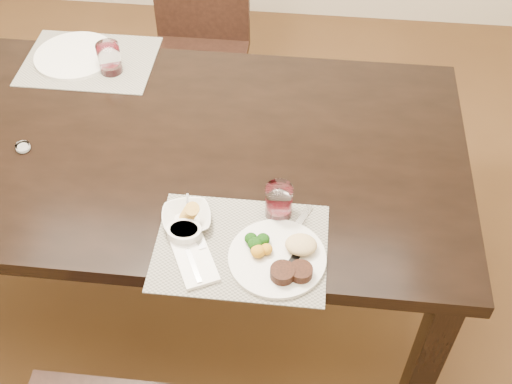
# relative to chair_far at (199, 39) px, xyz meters

# --- Properties ---
(ground_plane) EXTENTS (4.50, 4.50, 0.00)m
(ground_plane) POSITION_rel_chair_far_xyz_m (0.00, -0.93, -0.50)
(ground_plane) COLOR #402814
(ground_plane) RESTS_ON ground
(dining_table) EXTENTS (2.00, 1.00, 0.75)m
(dining_table) POSITION_rel_chair_far_xyz_m (0.00, -0.93, 0.16)
(dining_table) COLOR black
(dining_table) RESTS_ON ground
(chair_far) EXTENTS (0.42, 0.42, 0.90)m
(chair_far) POSITION_rel_chair_far_xyz_m (0.00, 0.00, 0.00)
(chair_far) COLOR black
(chair_far) RESTS_ON ground
(placemat_near) EXTENTS (0.46, 0.34, 0.00)m
(placemat_near) POSITION_rel_chair_far_xyz_m (0.35, -1.31, 0.25)
(placemat_near) COLOR gray
(placemat_near) RESTS_ON dining_table
(placemat_far) EXTENTS (0.46, 0.34, 0.00)m
(placemat_far) POSITION_rel_chair_far_xyz_m (-0.29, -0.54, 0.25)
(placemat_far) COLOR gray
(placemat_far) RESTS_ON dining_table
(dinner_plate) EXTENTS (0.26, 0.26, 0.05)m
(dinner_plate) POSITION_rel_chair_far_xyz_m (0.46, -1.35, 0.27)
(dinner_plate) COLOR silver
(dinner_plate) RESTS_ON placemat_near
(napkin_fork) EXTENTS (0.15, 0.18, 0.02)m
(napkin_fork) POSITION_rel_chair_far_xyz_m (0.24, -1.38, 0.26)
(napkin_fork) COLOR white
(napkin_fork) RESTS_ON placemat_near
(steak_knife) EXTENTS (0.08, 0.25, 0.01)m
(steak_knife) POSITION_rel_chair_far_xyz_m (0.50, -1.31, 0.26)
(steak_knife) COLOR silver
(steak_knife) RESTS_ON placemat_near
(cracker_bowl) EXTENTS (0.16, 0.16, 0.06)m
(cracker_bowl) POSITION_rel_chair_far_xyz_m (0.19, -1.24, 0.27)
(cracker_bowl) COLOR silver
(cracker_bowl) RESTS_ON placemat_near
(sauce_ramekin) EXTENTS (0.10, 0.14, 0.08)m
(sauce_ramekin) POSITION_rel_chair_far_xyz_m (0.20, -1.30, 0.27)
(sauce_ramekin) COLOR silver
(sauce_ramekin) RESTS_ON placemat_near
(wine_glass_near) EXTENTS (0.07, 0.07, 0.10)m
(wine_glass_near) POSITION_rel_chair_far_xyz_m (0.44, -1.18, 0.30)
(wine_glass_near) COLOR white
(wine_glass_near) RESTS_ON placemat_near
(far_plate) EXTENTS (0.29, 0.29, 0.01)m
(far_plate) POSITION_rel_chair_far_xyz_m (-0.34, -0.52, 0.26)
(far_plate) COLOR silver
(far_plate) RESTS_ON placemat_far
(wine_glass_far) EXTENTS (0.08, 0.08, 0.11)m
(wine_glass_far) POSITION_rel_chair_far_xyz_m (-0.19, -0.59, 0.30)
(wine_glass_far) COLOR white
(wine_glass_far) RESTS_ON placemat_far
(salt_cellar) EXTENTS (0.04, 0.04, 0.02)m
(salt_cellar) POSITION_rel_chair_far_xyz_m (-0.36, -1.01, 0.26)
(salt_cellar) COLOR white
(salt_cellar) RESTS_ON dining_table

